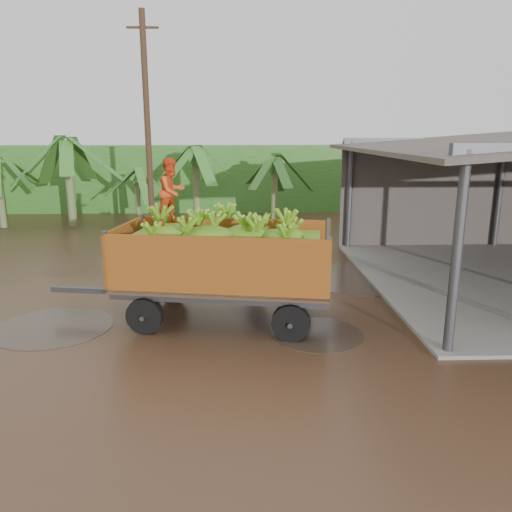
{
  "coord_description": "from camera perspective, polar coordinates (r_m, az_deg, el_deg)",
  "views": [
    {
      "loc": [
        1.16,
        -12.77,
        4.29
      ],
      "look_at": [
        1.56,
        -1.19,
        1.42
      ],
      "focal_mm": 35.0,
      "sensor_mm": 36.0,
      "label": 1
    }
  ],
  "objects": [
    {
      "name": "utility_pole",
      "position": [
        20.51,
        -12.28,
        14.01
      ],
      "size": [
        1.2,
        0.24,
        8.77
      ],
      "color": "#47301E",
      "rests_on": "ground"
    },
    {
      "name": "banana_plants",
      "position": [
        20.31,
        -26.39,
        5.74
      ],
      "size": [
        24.49,
        19.78,
        4.47
      ],
      "color": "#2D661E",
      "rests_on": "ground"
    },
    {
      "name": "ground",
      "position": [
        13.52,
        -6.84,
        -4.7
      ],
      "size": [
        100.0,
        100.0,
        0.0
      ],
      "primitive_type": "plane",
      "color": "black",
      "rests_on": "ground"
    },
    {
      "name": "banana_trailer",
      "position": [
        11.45,
        -3.71,
        -0.46
      ],
      "size": [
        6.82,
        3.1,
        3.74
      ],
      "rotation": [
        0.0,
        0.0,
        -0.17
      ],
      "color": "#BD641B",
      "rests_on": "ground"
    },
    {
      "name": "hedge_north",
      "position": [
        29.05,
        -8.34,
        8.83
      ],
      "size": [
        22.0,
        3.0,
        3.6
      ],
      "primitive_type": "cube",
      "color": "#2D661E",
      "rests_on": "ground"
    },
    {
      "name": "man_blue",
      "position": [
        14.16,
        0.05,
        0.26
      ],
      "size": [
        0.77,
        0.59,
        1.9
      ],
      "primitive_type": "imported",
      "rotation": [
        0.0,
        0.0,
        3.35
      ],
      "color": "#7481D4",
      "rests_on": "ground"
    }
  ]
}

